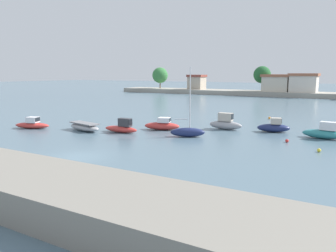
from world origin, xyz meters
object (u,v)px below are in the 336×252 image
(moored_boat_3, at_px, (162,125))
(moored_boat_4, at_px, (188,132))
(moored_boat_7, at_px, (324,133))
(mooring_buoy_2, at_px, (287,141))
(moored_boat_1, at_px, (84,127))
(moored_boat_0, at_px, (32,124))
(moored_boat_2, at_px, (122,128))
(moored_boat_5, at_px, (225,123))
(moored_boat_6, at_px, (274,127))
(mooring_buoy_0, at_px, (319,150))
(mooring_buoy_1, at_px, (269,118))

(moored_boat_3, relative_size, moored_boat_4, 0.61)
(moored_boat_7, distance_m, mooring_buoy_2, 4.79)
(moored_boat_1, height_order, mooring_buoy_2, moored_boat_1)
(moored_boat_0, xyz_separation_m, moored_boat_2, (10.94, 3.15, 0.05))
(moored_boat_5, xyz_separation_m, mooring_buoy_2, (7.79, -4.15, -0.56))
(moored_boat_1, bearing_deg, mooring_buoy_2, 24.97)
(moored_boat_0, distance_m, moored_boat_3, 15.55)
(moored_boat_2, distance_m, mooring_buoy_2, 17.38)
(moored_boat_6, distance_m, mooring_buoy_0, 9.76)
(moored_boat_1, relative_size, moored_boat_4, 0.74)
(moored_boat_1, xyz_separation_m, mooring_buoy_1, (15.82, 20.62, -0.28))
(moored_boat_4, distance_m, moored_boat_5, 6.62)
(moored_boat_2, relative_size, moored_boat_3, 0.97)
(moored_boat_0, height_order, moored_boat_5, moored_boat_5)
(mooring_buoy_1, bearing_deg, moored_boat_1, -127.49)
(moored_boat_3, relative_size, mooring_buoy_1, 13.42)
(moored_boat_3, relative_size, mooring_buoy_0, 13.63)
(moored_boat_3, relative_size, mooring_buoy_2, 13.33)
(moored_boat_2, bearing_deg, moored_boat_1, -166.17)
(moored_boat_2, bearing_deg, mooring_buoy_2, 10.22)
(moored_boat_1, bearing_deg, moored_boat_7, 32.01)
(moored_boat_3, bearing_deg, mooring_buoy_0, -27.85)
(moored_boat_6, height_order, mooring_buoy_1, moored_boat_6)
(moored_boat_4, height_order, mooring_buoy_1, moored_boat_4)
(moored_boat_0, height_order, moored_boat_3, moored_boat_3)
(moored_boat_2, height_order, mooring_buoy_1, moored_boat_2)
(moored_boat_0, distance_m, mooring_buoy_1, 31.75)
(moored_boat_6, bearing_deg, moored_boat_1, -168.88)
(moored_boat_0, relative_size, moored_boat_1, 0.86)
(moored_boat_7, bearing_deg, moored_boat_6, 170.99)
(moored_boat_4, relative_size, moored_boat_6, 1.90)
(moored_boat_5, relative_size, mooring_buoy_1, 12.13)
(moored_boat_0, height_order, moored_boat_6, moored_boat_6)
(moored_boat_2, relative_size, mooring_buoy_2, 12.93)
(moored_boat_4, relative_size, mooring_buoy_1, 21.95)
(moored_boat_3, height_order, mooring_buoy_0, moored_boat_3)
(mooring_buoy_1, bearing_deg, mooring_buoy_2, -70.52)
(mooring_buoy_2, bearing_deg, moored_boat_6, 115.55)
(moored_boat_7, bearing_deg, moored_boat_0, -155.80)
(moored_boat_1, relative_size, moored_boat_6, 1.40)
(moored_boat_5, relative_size, mooring_buoy_0, 12.32)
(moored_boat_3, xyz_separation_m, mooring_buoy_2, (14.01, -0.17, -0.38))
(moored_boat_5, distance_m, moored_boat_7, 10.60)
(moored_boat_5, xyz_separation_m, moored_boat_7, (10.59, -0.29, -0.12))
(mooring_buoy_0, bearing_deg, moored_boat_7, 92.99)
(moored_boat_1, xyz_separation_m, mooring_buoy_0, (24.55, 2.06, -0.28))
(moored_boat_0, height_order, mooring_buoy_1, moored_boat_0)
(moored_boat_2, xyz_separation_m, mooring_buoy_2, (17.00, 3.60, -0.36))
(moored_boat_4, bearing_deg, moored_boat_2, 163.90)
(moored_boat_5, height_order, moored_boat_7, moored_boat_5)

